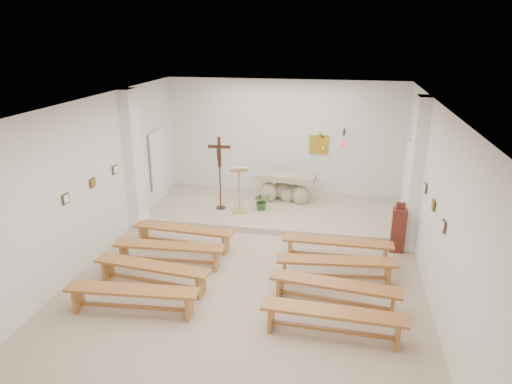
% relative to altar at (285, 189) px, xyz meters
% --- Properties ---
extents(ground, '(7.00, 10.00, 0.00)m').
position_rel_altar_xyz_m(ground, '(-0.19, -4.13, -0.48)').
color(ground, tan).
rests_on(ground, ground).
extents(wall_left, '(0.02, 10.00, 3.50)m').
position_rel_altar_xyz_m(wall_left, '(-3.68, -4.13, 1.27)').
color(wall_left, silver).
rests_on(wall_left, ground).
extents(wall_right, '(0.02, 10.00, 3.50)m').
position_rel_altar_xyz_m(wall_right, '(3.30, -4.13, 1.27)').
color(wall_right, silver).
rests_on(wall_right, ground).
extents(wall_back, '(7.00, 0.02, 3.50)m').
position_rel_altar_xyz_m(wall_back, '(-0.19, 0.86, 1.27)').
color(wall_back, silver).
rests_on(wall_back, ground).
extents(ceiling, '(7.00, 10.00, 0.02)m').
position_rel_altar_xyz_m(ceiling, '(-0.19, -4.13, 3.01)').
color(ceiling, silver).
rests_on(ceiling, wall_back).
extents(sanctuary_platform, '(6.98, 3.00, 0.15)m').
position_rel_altar_xyz_m(sanctuary_platform, '(-0.19, -0.63, -0.41)').
color(sanctuary_platform, '#B5A58B').
rests_on(sanctuary_platform, ground).
extents(pilaster_left, '(0.26, 0.55, 3.50)m').
position_rel_altar_xyz_m(pilaster_left, '(-3.56, -2.13, 1.27)').
color(pilaster_left, white).
rests_on(pilaster_left, ground).
extents(pilaster_right, '(0.26, 0.55, 3.50)m').
position_rel_altar_xyz_m(pilaster_right, '(3.18, -2.13, 1.27)').
color(pilaster_right, white).
rests_on(pilaster_right, ground).
extents(gold_wall_relief, '(0.55, 0.04, 0.55)m').
position_rel_altar_xyz_m(gold_wall_relief, '(0.86, 0.83, 1.17)').
color(gold_wall_relief, gold).
rests_on(gold_wall_relief, wall_back).
extents(sanctuary_lamp, '(0.11, 0.36, 0.44)m').
position_rel_altar_xyz_m(sanctuary_lamp, '(1.56, 0.58, 1.33)').
color(sanctuary_lamp, black).
rests_on(sanctuary_lamp, wall_back).
extents(station_frame_left_front, '(0.03, 0.20, 0.20)m').
position_rel_altar_xyz_m(station_frame_left_front, '(-3.66, -4.93, 1.24)').
color(station_frame_left_front, '#45341E').
rests_on(station_frame_left_front, wall_left).
extents(station_frame_left_mid, '(0.03, 0.20, 0.20)m').
position_rel_altar_xyz_m(station_frame_left_mid, '(-3.66, -3.93, 1.24)').
color(station_frame_left_mid, '#45341E').
rests_on(station_frame_left_mid, wall_left).
extents(station_frame_left_rear, '(0.03, 0.20, 0.20)m').
position_rel_altar_xyz_m(station_frame_left_rear, '(-3.66, -2.93, 1.24)').
color(station_frame_left_rear, '#45341E').
rests_on(station_frame_left_rear, wall_left).
extents(station_frame_right_front, '(0.03, 0.20, 0.20)m').
position_rel_altar_xyz_m(station_frame_right_front, '(3.28, -4.93, 1.24)').
color(station_frame_right_front, '#45341E').
rests_on(station_frame_right_front, wall_right).
extents(station_frame_right_mid, '(0.03, 0.20, 0.20)m').
position_rel_altar_xyz_m(station_frame_right_mid, '(3.28, -3.93, 1.24)').
color(station_frame_right_mid, '#45341E').
rests_on(station_frame_right_mid, wall_right).
extents(station_frame_right_rear, '(0.03, 0.20, 0.20)m').
position_rel_altar_xyz_m(station_frame_right_rear, '(3.28, -2.93, 1.24)').
color(station_frame_right_rear, '#45341E').
rests_on(station_frame_right_rear, wall_right).
extents(radiator_left, '(0.10, 0.85, 0.52)m').
position_rel_altar_xyz_m(radiator_left, '(-3.62, -1.43, -0.21)').
color(radiator_left, silver).
rests_on(radiator_left, ground).
extents(radiator_right, '(0.10, 0.85, 0.52)m').
position_rel_altar_xyz_m(radiator_right, '(3.24, -1.43, -0.21)').
color(radiator_right, silver).
rests_on(radiator_right, ground).
extents(altar, '(1.71, 0.81, 0.86)m').
position_rel_altar_xyz_m(altar, '(0.00, 0.00, 0.00)').
color(altar, tan).
rests_on(altar, sanctuary_platform).
extents(lectern, '(0.55, 0.50, 1.30)m').
position_rel_altar_xyz_m(lectern, '(-1.10, -1.12, 0.31)').
color(lectern, tan).
rests_on(lectern, sanctuary_platform).
extents(crucifix_stand, '(0.61, 0.27, 2.02)m').
position_rel_altar_xyz_m(crucifix_stand, '(-1.67, -0.98, 0.84)').
color(crucifix_stand, '#31190F').
rests_on(crucifix_stand, sanctuary_platform).
extents(potted_plant, '(0.58, 0.55, 0.50)m').
position_rel_altar_xyz_m(potted_plant, '(-0.53, -0.86, -0.08)').
color(potted_plant, '#255120').
rests_on(potted_plant, sanctuary_platform).
extents(donation_pedestal, '(0.33, 0.33, 1.18)m').
position_rel_altar_xyz_m(donation_pedestal, '(2.91, -2.41, 0.04)').
color(donation_pedestal, '#5D231A').
rests_on(donation_pedestal, ground).
extents(bench_left_front, '(2.39, 0.54, 0.50)m').
position_rel_altar_xyz_m(bench_left_front, '(-1.95, -3.21, -0.10)').
color(bench_left_front, '#A86E31').
rests_on(bench_left_front, ground).
extents(bench_right_front, '(2.37, 0.38, 0.50)m').
position_rel_altar_xyz_m(bench_right_front, '(1.57, -3.21, -0.10)').
color(bench_right_front, '#A86E31').
rests_on(bench_right_front, ground).
extents(bench_left_second, '(2.39, 0.51, 0.50)m').
position_rel_altar_xyz_m(bench_left_second, '(-1.95, -4.10, -0.10)').
color(bench_left_second, '#A86E31').
rests_on(bench_left_second, ground).
extents(bench_right_second, '(2.40, 0.63, 0.50)m').
position_rel_altar_xyz_m(bench_right_second, '(1.57, -4.10, -0.10)').
color(bench_right_second, '#A86E31').
rests_on(bench_right_second, ground).
extents(bench_left_third, '(2.40, 0.64, 0.50)m').
position_rel_altar_xyz_m(bench_left_third, '(-1.95, -5.00, -0.10)').
color(bench_left_third, '#A86E31').
rests_on(bench_left_third, ground).
extents(bench_right_third, '(2.40, 0.65, 0.50)m').
position_rel_altar_xyz_m(bench_right_third, '(1.57, -5.00, -0.10)').
color(bench_right_third, '#A86E31').
rests_on(bench_right_third, ground).
extents(bench_left_fourth, '(2.39, 0.56, 0.50)m').
position_rel_altar_xyz_m(bench_left_fourth, '(-1.95, -5.89, -0.10)').
color(bench_left_fourth, '#A86E31').
rests_on(bench_left_fourth, ground).
extents(bench_right_fourth, '(2.38, 0.46, 0.50)m').
position_rel_altar_xyz_m(bench_right_fourth, '(1.57, -5.89, -0.10)').
color(bench_right_fourth, '#A86E31').
rests_on(bench_right_fourth, ground).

